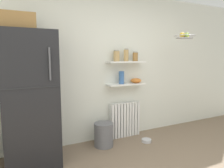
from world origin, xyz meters
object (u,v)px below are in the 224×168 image
(storage_jar_1, at_px, (126,55))
(trash_bin, at_px, (104,135))
(refrigerator, at_px, (29,96))
(storage_jar_2, at_px, (135,56))
(shelf_bowl, at_px, (136,81))
(storage_jar_0, at_px, (117,56))
(pet_food_bowl, at_px, (146,140))
(hanging_fruit_basket, at_px, (185,36))
(radiator, at_px, (125,120))
(vase, at_px, (121,78))

(storage_jar_1, bearing_deg, trash_bin, -160.20)
(refrigerator, distance_m, storage_jar_2, 1.93)
(storage_jar_1, height_order, shelf_bowl, storage_jar_1)
(storage_jar_0, height_order, pet_food_bowl, storage_jar_0)
(shelf_bowl, distance_m, hanging_fruit_basket, 1.15)
(radiator, height_order, trash_bin, radiator)
(trash_bin, distance_m, pet_food_bowl, 0.78)
(trash_bin, relative_size, hanging_fruit_basket, 1.12)
(vase, xyz_separation_m, shelf_bowl, (0.31, 0.00, -0.07))
(storage_jar_0, distance_m, trash_bin, 1.35)
(shelf_bowl, bearing_deg, refrigerator, -172.69)
(storage_jar_1, height_order, storage_jar_2, storage_jar_1)
(refrigerator, distance_m, pet_food_bowl, 2.08)
(radiator, distance_m, trash_bin, 0.59)
(storage_jar_2, bearing_deg, storage_jar_1, -180.00)
(storage_jar_0, bearing_deg, pet_food_bowl, -43.46)
(storage_jar_2, relative_size, hanging_fruit_basket, 0.49)
(refrigerator, relative_size, trash_bin, 5.11)
(refrigerator, relative_size, hanging_fruit_basket, 5.71)
(storage_jar_1, xyz_separation_m, hanging_fruit_basket, (0.89, -0.48, 0.33))
(refrigerator, bearing_deg, shelf_bowl, 7.31)
(trash_bin, bearing_deg, pet_food_bowl, -14.25)
(refrigerator, xyz_separation_m, storage_jar_2, (1.84, 0.24, 0.53))
(refrigerator, height_order, pet_food_bowl, refrigerator)
(storage_jar_0, height_order, vase, storage_jar_0)
(shelf_bowl, bearing_deg, trash_bin, -165.65)
(vase, bearing_deg, refrigerator, -171.27)
(radiator, xyz_separation_m, storage_jar_2, (0.19, -0.03, 1.16))
(refrigerator, xyz_separation_m, storage_jar_0, (1.46, 0.24, 0.55))
(vase, bearing_deg, radiator, 18.11)
(storage_jar_0, height_order, trash_bin, storage_jar_0)
(refrigerator, relative_size, pet_food_bowl, 11.79)
(trash_bin, bearing_deg, storage_jar_0, 29.53)
(storage_jar_2, xyz_separation_m, trash_bin, (-0.72, -0.19, -1.29))
(vase, xyz_separation_m, trash_bin, (-0.44, -0.19, -0.91))
(refrigerator, xyz_separation_m, shelf_bowl, (1.86, 0.24, 0.09))
(storage_jar_1, relative_size, trash_bin, 0.56)
(storage_jar_0, distance_m, vase, 0.40)
(trash_bin, bearing_deg, radiator, 22.63)
(shelf_bowl, height_order, hanging_fruit_basket, hanging_fruit_basket)
(storage_jar_0, height_order, shelf_bowl, storage_jar_0)
(vase, bearing_deg, pet_food_bowl, -51.78)
(storage_jar_0, bearing_deg, refrigerator, -170.67)
(storage_jar_1, xyz_separation_m, pet_food_bowl, (0.20, -0.38, -1.48))
(storage_jar_0, xyz_separation_m, hanging_fruit_basket, (1.08, -0.48, 0.34))
(radiator, height_order, storage_jar_2, storage_jar_2)
(storage_jar_1, distance_m, vase, 0.41)
(storage_jar_2, relative_size, shelf_bowl, 0.88)
(storage_jar_2, bearing_deg, pet_food_bowl, -88.16)
(refrigerator, distance_m, hanging_fruit_basket, 2.70)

